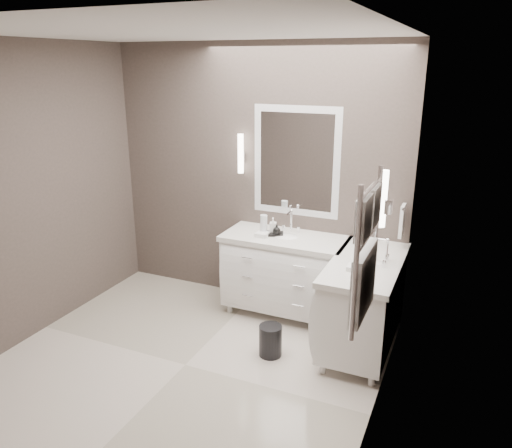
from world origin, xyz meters
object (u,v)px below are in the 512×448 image
at_px(towel_ladder, 365,258).
at_px(waste_bin, 270,341).
at_px(vanity_back, 285,270).
at_px(vanity_right, 364,299).

relative_size(towel_ladder, waste_bin, 3.15).
bearing_deg(vanity_back, vanity_right, -20.38).
height_order(towel_ladder, waste_bin, towel_ladder).
relative_size(vanity_back, waste_bin, 4.33).
height_order(vanity_right, towel_ladder, towel_ladder).
distance_m(towel_ladder, waste_bin, 1.77).
distance_m(vanity_back, vanity_right, 0.93).
bearing_deg(vanity_right, towel_ladder, -80.16).
xyz_separation_m(vanity_back, vanity_right, (0.88, -0.33, 0.00)).
xyz_separation_m(vanity_back, towel_ladder, (1.10, -1.63, 0.91)).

